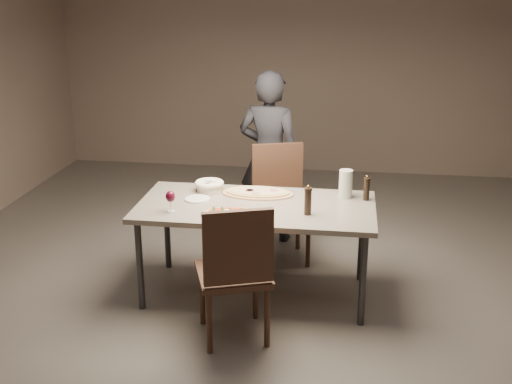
# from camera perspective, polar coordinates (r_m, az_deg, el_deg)

# --- Properties ---
(room) EXTENTS (7.00, 7.00, 7.00)m
(room) POSITION_cam_1_polar(r_m,az_deg,el_deg) (4.69, 0.00, 6.37)
(room) COLOR #5D5750
(room) RESTS_ON ground
(dining_table) EXTENTS (1.80, 0.90, 0.75)m
(dining_table) POSITION_cam_1_polar(r_m,az_deg,el_deg) (4.89, 0.00, -1.74)
(dining_table) COLOR gray
(dining_table) RESTS_ON ground
(zucchini_pizza) EXTENTS (0.50, 0.28, 0.05)m
(zucchini_pizza) POSITION_cam_1_polar(r_m,az_deg,el_deg) (4.63, -1.87, -2.02)
(zucchini_pizza) COLOR tan
(zucchini_pizza) RESTS_ON dining_table
(ham_pizza) EXTENTS (0.57, 0.31, 0.04)m
(ham_pizza) POSITION_cam_1_polar(r_m,az_deg,el_deg) (5.09, 0.16, -0.06)
(ham_pizza) COLOR tan
(ham_pizza) RESTS_ON dining_table
(bread_basket) EXTENTS (0.23, 0.23, 0.08)m
(bread_basket) POSITION_cam_1_polar(r_m,az_deg,el_deg) (5.18, -4.17, 0.62)
(bread_basket) COLOR #F3E3C5
(bread_basket) RESTS_ON dining_table
(oil_dish) EXTENTS (0.13, 0.13, 0.01)m
(oil_dish) POSITION_cam_1_polar(r_m,az_deg,el_deg) (5.12, -0.86, -0.05)
(oil_dish) COLOR white
(oil_dish) RESTS_ON dining_table
(pepper_mill_left) EXTENTS (0.05, 0.05, 0.20)m
(pepper_mill_left) POSITION_cam_1_polar(r_m,az_deg,el_deg) (5.01, 9.80, 0.31)
(pepper_mill_left) COLOR black
(pepper_mill_left) RESTS_ON dining_table
(pepper_mill_right) EXTENTS (0.06, 0.06, 0.23)m
(pepper_mill_right) POSITION_cam_1_polar(r_m,az_deg,el_deg) (4.65, 4.64, -0.78)
(pepper_mill_right) COLOR black
(pepper_mill_right) RESTS_ON dining_table
(carafe) EXTENTS (0.11, 0.11, 0.22)m
(carafe) POSITION_cam_1_polar(r_m,az_deg,el_deg) (5.05, 7.97, 0.73)
(carafe) COLOR silver
(carafe) RESTS_ON dining_table
(wine_glass) EXTENTS (0.07, 0.07, 0.16)m
(wine_glass) POSITION_cam_1_polar(r_m,az_deg,el_deg) (4.74, -7.62, -0.46)
(wine_glass) COLOR silver
(wine_glass) RESTS_ON dining_table
(side_plate) EXTENTS (0.19, 0.19, 0.01)m
(side_plate) POSITION_cam_1_polar(r_m,az_deg,el_deg) (4.99, -5.22, -0.63)
(side_plate) COLOR white
(side_plate) RESTS_ON dining_table
(chair_near) EXTENTS (0.61, 0.61, 1.01)m
(chair_near) POSITION_cam_1_polar(r_m,az_deg,el_deg) (4.28, -1.84, -6.68)
(chair_near) COLOR #3D2619
(chair_near) RESTS_ON ground
(chair_far) EXTENTS (0.60, 0.60, 1.01)m
(chair_far) POSITION_cam_1_polar(r_m,az_deg,el_deg) (5.64, 2.12, -0.33)
(chair_far) COLOR #3D2619
(chair_far) RESTS_ON ground
(diner) EXTENTS (0.65, 0.49, 1.61)m
(diner) POSITION_cam_1_polar(r_m,az_deg,el_deg) (5.97, 1.19, 3.17)
(diner) COLOR black
(diner) RESTS_ON ground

